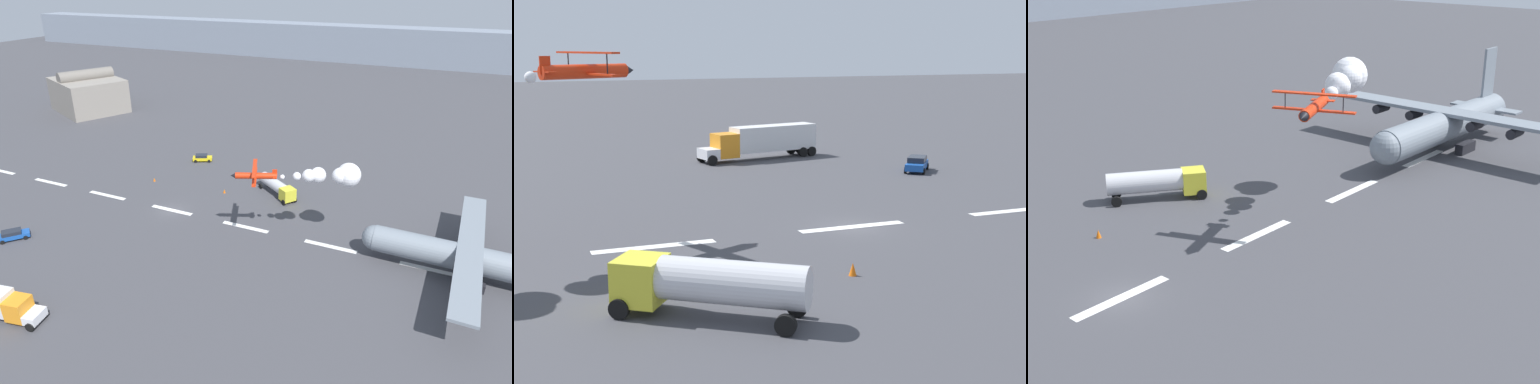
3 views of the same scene
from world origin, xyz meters
TOP-DOWN VIEW (x-y plane):
  - ground_plane at (0.00, 0.00)m, footprint 440.00×440.00m
  - runway_stripe_1 at (-42.49, 0.00)m, footprint 8.00×0.90m
  - runway_stripe_2 at (-28.33, 0.00)m, footprint 8.00×0.90m
  - runway_stripe_3 at (-14.16, 0.00)m, footprint 8.00×0.90m
  - runway_stripe_4 at (0.00, 0.00)m, footprint 8.00×0.90m
  - runway_stripe_5 at (14.16, 0.00)m, footprint 8.00×0.90m
  - runway_stripe_6 at (28.33, 0.00)m, footprint 8.00×0.90m
  - runway_stripe_7 at (42.49, 0.00)m, footprint 8.00×0.90m
  - mountain_ridge_distant at (0.00, 164.04)m, footprint 396.00×16.00m
  - cargo_transport_plane at (45.82, -0.14)m, footprint 26.36×31.80m
  - stunt_biplane_red at (27.38, 0.73)m, footprint 17.40×10.20m
  - fuel_tanker_truck at (14.44, 13.11)m, footprint 8.99×7.49m
  - followme_car_yellow at (-16.81, -18.10)m, footprint 4.29×4.65m
  - airport_staff_sedan at (-6.87, 22.13)m, footprint 4.52×3.43m
  - hangar_building at (-58.65, 44.25)m, footprint 25.19×23.61m
  - traffic_cone_near at (-10.03, 8.89)m, footprint 0.44×0.44m
  - traffic_cone_far at (5.11, 9.85)m, footprint 0.44×0.44m

SIDE VIEW (x-z plane):
  - ground_plane at x=0.00m, z-range 0.00..0.00m
  - runway_stripe_1 at x=-42.49m, z-range 0.00..0.01m
  - runway_stripe_2 at x=-28.33m, z-range 0.00..0.01m
  - runway_stripe_3 at x=-14.16m, z-range 0.00..0.01m
  - runway_stripe_4 at x=0.00m, z-range 0.00..0.01m
  - runway_stripe_5 at x=14.16m, z-range 0.00..0.01m
  - runway_stripe_6 at x=28.33m, z-range 0.00..0.01m
  - runway_stripe_7 at x=42.49m, z-range 0.00..0.01m
  - traffic_cone_near at x=-10.03m, z-range 0.00..0.75m
  - traffic_cone_far at x=5.11m, z-range 0.00..0.75m
  - airport_staff_sedan at x=-6.87m, z-range 0.05..1.57m
  - followme_car_yellow at x=-16.81m, z-range 0.05..1.57m
  - fuel_tanker_truck at x=14.44m, z-range 0.30..3.20m
  - cargo_transport_plane at x=45.82m, z-range -2.21..8.71m
  - hangar_building at x=-58.65m, z-range -1.01..11.13m
  - mountain_ridge_distant at x=0.00m, z-range 0.00..15.98m
  - stunt_biplane_red at x=27.38m, z-range 9.47..12.96m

